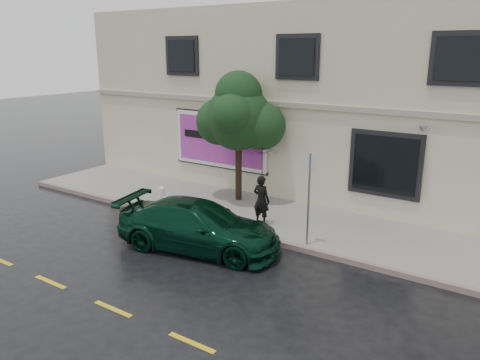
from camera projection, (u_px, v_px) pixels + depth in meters
The scene contains 12 objects.
ground at pixel (210, 253), 12.97m from camera, with size 90.00×90.00×0.00m, color black.
sidewalk at pixel (269, 217), 15.56m from camera, with size 20.00×3.50×0.15m, color gray.
curb at pixel (240, 233), 14.15m from camera, with size 20.00×0.18×0.16m, color slate.
road_marking at pixel (113, 309), 10.16m from camera, with size 19.00×0.12×0.01m, color gold.
building at pixel (340, 98), 19.25m from camera, with size 20.00×8.12×7.00m.
billboard at pixel (220, 140), 18.07m from camera, with size 4.30×0.16×2.20m.
car at pixel (199, 226), 13.08m from camera, with size 2.07×4.68×1.36m, color black.
pedestrian at pixel (261, 200), 14.50m from camera, with size 0.57×0.38×1.57m, color black.
umbrella at pixel (262, 163), 14.19m from camera, with size 1.06×1.06×0.78m, color black.
street_tree at pixel (238, 118), 16.31m from camera, with size 2.30×2.30×4.14m.
fire_hydrant at pixel (162, 197), 16.08m from camera, with size 0.32×0.30×0.78m.
sign_pole at pixel (309, 191), 12.74m from camera, with size 0.32×0.06×2.62m.
Camera 1 is at (7.29, -9.50, 5.45)m, focal length 35.00 mm.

